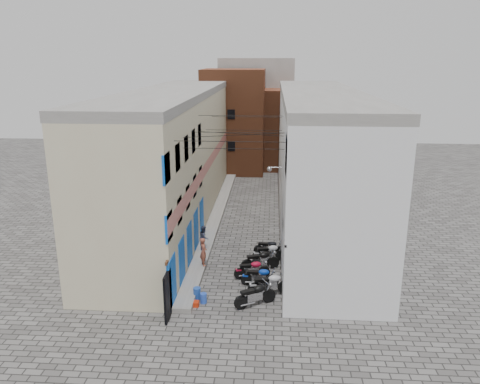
% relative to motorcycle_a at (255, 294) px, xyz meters
% --- Properties ---
extents(ground, '(90.00, 90.00, 0.00)m').
position_rel_motorcycle_a_xyz_m(ground, '(-1.24, -0.96, -0.61)').
color(ground, '#4E4B49').
rests_on(ground, ground).
extents(plinth, '(0.90, 26.00, 0.25)m').
position_rel_motorcycle_a_xyz_m(plinth, '(-3.29, 12.04, -0.49)').
color(plinth, gray).
rests_on(plinth, ground).
extents(building_left, '(5.10, 27.00, 9.00)m').
position_rel_motorcycle_a_xyz_m(building_left, '(-6.22, 11.99, 3.89)').
color(building_left, beige).
rests_on(building_left, ground).
extents(building_right, '(5.94, 26.00, 9.00)m').
position_rel_motorcycle_a_xyz_m(building_right, '(3.76, 12.04, 3.89)').
color(building_right, silver).
rests_on(building_right, ground).
extents(building_far_brick_left, '(6.00, 6.00, 10.00)m').
position_rel_motorcycle_a_xyz_m(building_far_brick_left, '(-3.24, 27.04, 4.39)').
color(building_far_brick_left, brown).
rests_on(building_far_brick_left, ground).
extents(building_far_brick_right, '(5.00, 6.00, 8.00)m').
position_rel_motorcycle_a_xyz_m(building_far_brick_right, '(1.76, 29.04, 3.39)').
color(building_far_brick_right, brown).
rests_on(building_far_brick_right, ground).
extents(building_far_concrete, '(8.00, 5.00, 11.00)m').
position_rel_motorcycle_a_xyz_m(building_far_concrete, '(-1.24, 33.04, 4.89)').
color(building_far_concrete, gray).
rests_on(building_far_concrete, ground).
extents(far_shopfront, '(2.00, 0.30, 2.40)m').
position_rel_motorcycle_a_xyz_m(far_shopfront, '(-1.24, 24.24, 0.59)').
color(far_shopfront, black).
rests_on(far_shopfront, ground).
extents(overhead_wires, '(5.80, 13.02, 1.32)m').
position_rel_motorcycle_a_xyz_m(overhead_wires, '(-1.24, 6.69, 6.51)').
color(overhead_wires, black).
rests_on(overhead_wires, ground).
extents(motorcycle_a, '(2.17, 1.62, 1.22)m').
position_rel_motorcycle_a_xyz_m(motorcycle_a, '(0.00, 0.00, 0.00)').
color(motorcycle_a, black).
rests_on(motorcycle_a, ground).
extents(motorcycle_b, '(2.26, 1.09, 1.26)m').
position_rel_motorcycle_a_xyz_m(motorcycle_b, '(0.66, 1.09, 0.02)').
color(motorcycle_b, '#B6B6BB').
rests_on(motorcycle_b, ground).
extents(motorcycle_c, '(1.94, 0.66, 1.11)m').
position_rel_motorcycle_a_xyz_m(motorcycle_c, '(0.15, 1.99, -0.06)').
color(motorcycle_c, '#0B32A5').
rests_on(motorcycle_c, ground).
extents(motorcycle_d, '(2.00, 1.06, 1.11)m').
position_rel_motorcycle_a_xyz_m(motorcycle_d, '(-0.27, 2.82, -0.06)').
color(motorcycle_d, '#A50B28').
rests_on(motorcycle_d, ground).
extents(motorcycle_e, '(2.24, 1.31, 1.23)m').
position_rel_motorcycle_a_xyz_m(motorcycle_e, '(0.12, 3.84, 0.01)').
color(motorcycle_e, black).
rests_on(motorcycle_e, ground).
extents(motorcycle_f, '(2.04, 1.00, 1.13)m').
position_rel_motorcycle_a_xyz_m(motorcycle_f, '(0.59, 5.01, -0.04)').
color(motorcycle_f, '#AAAAAF').
rests_on(motorcycle_f, ground).
extents(motorcycle_g, '(1.84, 0.71, 1.04)m').
position_rel_motorcycle_a_xyz_m(motorcycle_g, '(0.56, 5.82, -0.09)').
color(motorcycle_g, black).
rests_on(motorcycle_g, ground).
extents(person_a, '(0.56, 0.67, 1.56)m').
position_rel_motorcycle_a_xyz_m(person_a, '(-2.94, 3.68, 0.42)').
color(person_a, '#A04F3A').
rests_on(person_a, plinth).
extents(person_b, '(0.54, 0.69, 1.41)m').
position_rel_motorcycle_a_xyz_m(person_b, '(-3.24, 5.92, 0.35)').
color(person_b, '#373C53').
rests_on(person_b, plinth).
extents(water_jug_near, '(0.32, 0.32, 0.48)m').
position_rel_motorcycle_a_xyz_m(water_jug_near, '(-2.43, 0.09, -0.37)').
color(water_jug_near, blue).
rests_on(water_jug_near, ground).
extents(water_jug_far, '(0.44, 0.44, 0.56)m').
position_rel_motorcycle_a_xyz_m(water_jug_far, '(-2.79, 0.47, -0.33)').
color(water_jug_far, '#234EB0').
rests_on(water_jug_far, ground).
extents(red_crate, '(0.40, 0.30, 0.25)m').
position_rel_motorcycle_a_xyz_m(red_crate, '(-2.79, -0.26, -0.49)').
color(red_crate, red).
rests_on(red_crate, ground).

